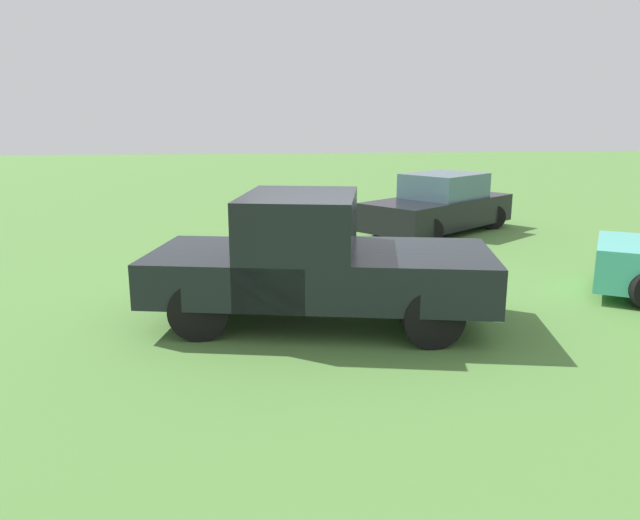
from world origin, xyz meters
name	(u,v)px	position (x,y,z in m)	size (l,w,h in m)	color
ground_plane	(333,306)	(0.00, 0.00, 0.00)	(80.00, 80.00, 0.00)	#54843D
pickup_truck	(311,257)	(-0.41, -0.70, 0.94)	(4.98, 2.91, 1.81)	black
sedan_near	(439,206)	(3.49, 5.78, 0.66)	(4.40, 3.97, 1.46)	black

